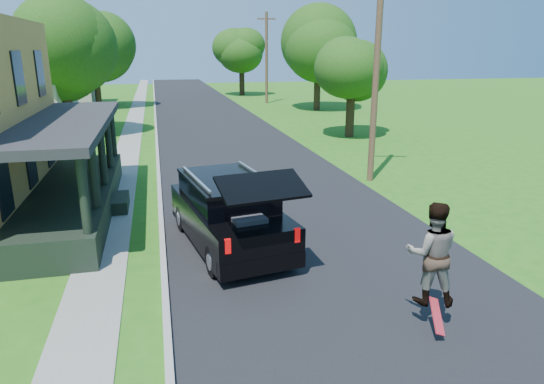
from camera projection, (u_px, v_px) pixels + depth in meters
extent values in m
plane|color=#266514|center=(329.00, 267.00, 12.15)|extent=(140.00, 140.00, 0.00)
cube|color=black|center=(222.00, 135.00, 30.81)|extent=(8.00, 120.00, 0.02)
cube|color=#979692|center=(157.00, 138.00, 29.90)|extent=(0.15, 120.00, 0.12)
cube|color=gray|center=(130.00, 139.00, 29.56)|extent=(1.30, 120.00, 0.03)
cube|color=black|center=(75.00, 199.00, 16.10)|extent=(2.40, 10.00, 0.90)
cube|color=black|center=(66.00, 123.00, 15.38)|extent=(2.60, 10.30, 0.25)
cube|color=#A2A08F|center=(1.00, 94.00, 30.82)|extent=(8.00, 8.00, 5.00)
cube|color=#A2A08F|center=(50.00, 79.00, 45.75)|extent=(8.00, 8.00, 5.00)
pyramid|color=black|center=(44.00, 27.00, 44.41)|extent=(12.78, 12.78, 2.20)
cube|color=black|center=(229.00, 220.00, 13.25)|extent=(2.91, 5.31, 0.97)
cube|color=black|center=(227.00, 192.00, 13.18)|extent=(2.43, 3.40, 0.63)
cube|color=black|center=(226.00, 179.00, 13.08)|extent=(2.49, 3.50, 0.09)
cube|color=black|center=(262.00, 187.00, 10.62)|extent=(2.09, 1.35, 0.44)
cube|color=#2D2D32|center=(248.00, 227.00, 11.82)|extent=(0.90, 0.81, 0.51)
cube|color=silver|center=(196.00, 179.00, 12.74)|extent=(0.52, 2.74, 0.07)
cube|color=silver|center=(256.00, 173.00, 13.37)|extent=(0.52, 2.74, 0.07)
cube|color=#990505|center=(228.00, 246.00, 10.63)|extent=(0.15, 0.09, 0.34)
cube|color=#990505|center=(297.00, 235.00, 11.27)|extent=(0.15, 0.09, 0.34)
cylinder|color=black|center=(183.00, 218.00, 14.47)|extent=(0.40, 0.81, 0.78)
cylinder|color=black|center=(241.00, 211.00, 15.16)|extent=(0.40, 0.81, 0.78)
cylinder|color=black|center=(215.00, 261.00, 11.54)|extent=(0.40, 0.81, 0.78)
cylinder|color=black|center=(285.00, 249.00, 12.23)|extent=(0.40, 0.81, 0.78)
imported|color=black|center=(432.00, 253.00, 9.27)|extent=(1.20, 1.07, 2.05)
cube|color=maroon|center=(437.00, 316.00, 9.15)|extent=(0.37, 0.63, 0.52)
cylinder|color=black|center=(68.00, 111.00, 29.87)|extent=(0.78, 0.78, 3.10)
sphere|color=#31641A|center=(61.00, 51.00, 28.85)|extent=(8.01, 8.01, 6.15)
sphere|color=#31641A|center=(62.00, 26.00, 28.10)|extent=(6.94, 6.94, 5.33)
sphere|color=#31641A|center=(56.00, 39.00, 29.14)|extent=(7.12, 7.12, 5.47)
cylinder|color=black|center=(98.00, 91.00, 44.34)|extent=(0.56, 0.56, 3.06)
sphere|color=#31641A|center=(94.00, 51.00, 43.34)|extent=(6.03, 6.03, 5.98)
sphere|color=#31641A|center=(97.00, 36.00, 42.78)|extent=(5.23, 5.23, 5.18)
sphere|color=#31641A|center=(88.00, 44.00, 43.41)|extent=(5.36, 5.36, 5.31)
cylinder|color=black|center=(350.00, 116.00, 29.89)|extent=(0.54, 0.54, 2.54)
sphere|color=#31641A|center=(352.00, 73.00, 29.15)|extent=(4.11, 4.11, 4.02)
sphere|color=#31641A|center=(361.00, 57.00, 28.72)|extent=(3.56, 3.56, 3.49)
sphere|color=#31641A|center=(342.00, 65.00, 29.26)|extent=(3.65, 3.65, 3.58)
cylinder|color=black|center=(317.00, 90.00, 42.82)|extent=(0.63, 0.63, 3.47)
sphere|color=#31641A|center=(318.00, 46.00, 41.75)|extent=(6.66, 6.66, 6.10)
sphere|color=#31641A|center=(325.00, 29.00, 41.22)|extent=(5.77, 5.77, 5.29)
sphere|color=#31641A|center=(311.00, 38.00, 41.77)|extent=(5.92, 5.92, 5.43)
cylinder|color=black|center=(242.00, 80.00, 56.94)|extent=(0.79, 0.79, 3.41)
sphere|color=#31641A|center=(241.00, 51.00, 55.99)|extent=(6.41, 6.41, 4.98)
sphere|color=#31641A|center=(244.00, 41.00, 55.31)|extent=(5.56, 5.56, 4.31)
sphere|color=#31641A|center=(237.00, 46.00, 56.31)|extent=(5.70, 5.70, 4.42)
cylinder|color=#472E21|center=(377.00, 54.00, 18.73)|extent=(0.32, 0.32, 10.10)
cylinder|color=#472E21|center=(267.00, 59.00, 47.78)|extent=(0.32, 0.32, 8.71)
cube|color=#472E21|center=(266.00, 19.00, 46.73)|extent=(1.75, 0.38, 0.13)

